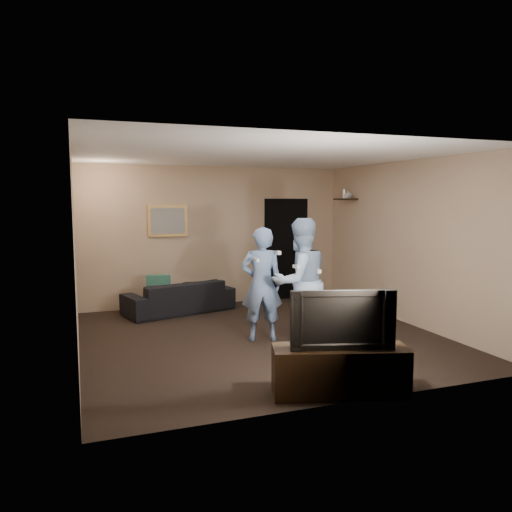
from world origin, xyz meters
name	(u,v)px	position (x,y,z in m)	size (l,w,h in m)	color
ground	(261,337)	(0.00, 0.00, 0.00)	(5.00, 5.00, 0.00)	black
ceiling	(261,155)	(0.00, 0.00, 2.60)	(5.00, 5.00, 0.04)	silver
wall_back	(215,236)	(0.00, 2.50, 1.30)	(5.00, 0.04, 2.60)	tan
wall_front	(352,272)	(0.00, -2.50, 1.30)	(5.00, 0.04, 2.60)	tan
wall_left	(75,254)	(-2.50, 0.00, 1.30)	(0.04, 5.00, 2.60)	tan
wall_right	(408,243)	(2.50, 0.00, 1.30)	(0.04, 5.00, 2.60)	tan
sofa	(179,297)	(-0.81, 1.97, 0.28)	(1.91, 0.75, 0.56)	black
throw_pillow	(159,287)	(-1.17, 1.97, 0.48)	(0.41, 0.13, 0.41)	#194D40
painting_frame	(168,221)	(-0.90, 2.48, 1.60)	(0.72, 0.05, 0.57)	olive
painting_canvas	(168,221)	(-0.90, 2.45, 1.60)	(0.62, 0.01, 0.47)	slate
doorway	(286,249)	(1.45, 2.47, 1.00)	(0.90, 0.06, 2.00)	black
light_switch	(258,235)	(0.85, 2.48, 1.30)	(0.08, 0.02, 0.12)	silver
wall_shelf	(346,199)	(2.39, 1.80, 1.99)	(0.20, 0.60, 0.03)	black
shelf_vase	(348,194)	(2.39, 1.71, 2.08)	(0.15, 0.15, 0.16)	#B2B2B7
shelf_figurine	(344,194)	(2.39, 1.86, 2.09)	(0.06, 0.06, 0.18)	silver
tv_console	(340,370)	(0.01, -2.28, 0.25)	(1.37, 0.44, 0.49)	black
television	(341,318)	(0.01, -2.28, 0.80)	(1.05, 0.14, 0.61)	black
wii_player_left	(262,284)	(-0.05, -0.16, 0.80)	(0.66, 0.55, 1.61)	#6887B4
wii_player_right	(300,282)	(0.37, -0.53, 0.87)	(0.93, 0.78, 1.74)	#93B4D7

